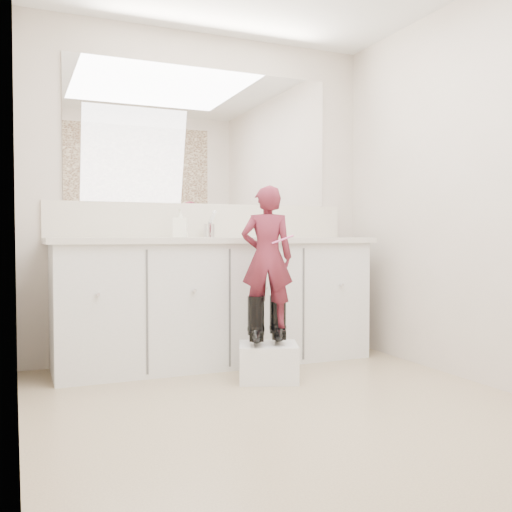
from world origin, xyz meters
name	(u,v)px	position (x,y,z in m)	size (l,w,h in m)	color
floor	(295,412)	(0.00, 0.00, 0.00)	(3.00, 3.00, 0.00)	#8B745B
wall_back	(204,196)	(0.00, 1.50, 1.20)	(2.60, 2.60, 0.00)	beige
wall_left	(15,164)	(-1.30, 0.00, 1.20)	(3.00, 3.00, 0.00)	beige
wall_right	(491,185)	(1.30, 0.00, 1.20)	(3.00, 3.00, 0.00)	beige
vanity_cabinet	(216,303)	(0.00, 1.23, 0.42)	(2.20, 0.55, 0.85)	silver
countertop	(217,240)	(0.00, 1.21, 0.87)	(2.28, 0.58, 0.04)	beige
backsplash	(204,221)	(0.00, 1.49, 1.02)	(2.28, 0.03, 0.25)	beige
mirror	(204,136)	(0.00, 1.49, 1.64)	(2.00, 0.02, 1.00)	white
faucet	(209,231)	(0.00, 1.38, 0.94)	(0.08, 0.08, 0.10)	silver
cup	(280,230)	(0.53, 1.28, 0.94)	(0.11, 0.11, 0.10)	beige
soap_bottle	(180,223)	(-0.26, 1.22, 0.99)	(0.09, 0.09, 0.20)	white
step_stool	(268,362)	(0.14, 0.64, 0.11)	(0.36, 0.30, 0.23)	white
boot_left	(256,320)	(0.06, 0.66, 0.38)	(0.11, 0.20, 0.30)	black
boot_right	(278,319)	(0.21, 0.66, 0.38)	(0.11, 0.20, 0.30)	black
toddler	(267,257)	(0.14, 0.66, 0.77)	(0.32, 0.21, 0.88)	#962E47
toothbrush	(283,239)	(0.21, 0.58, 0.88)	(0.01, 0.01, 0.14)	pink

